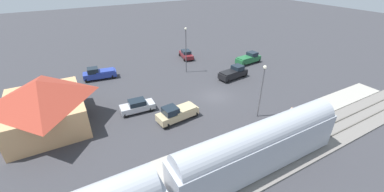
{
  "coord_description": "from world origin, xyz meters",
  "views": [
    {
      "loc": [
        -25.84,
        18.63,
        17.55
      ],
      "look_at": [
        0.24,
        3.9,
        1.0
      ],
      "focal_mm": 22.38,
      "sensor_mm": 36.0,
      "label": 1
    }
  ],
  "objects_px": {
    "pickup_black": "(234,73)",
    "pickup_green": "(249,58)",
    "pedestrian_on_platform": "(291,112)",
    "pickup_blue": "(99,73)",
    "light_pole_near_platform": "(262,85)",
    "sedan_maroon": "(186,54)",
    "sedan_silver": "(137,106)",
    "light_pole_lot_center": "(186,45)",
    "station_building": "(43,103)",
    "pickup_tan": "(177,113)"
  },
  "relations": [
    {
      "from": "sedan_silver",
      "to": "station_building",
      "type": "bearing_deg",
      "value": 77.46
    },
    {
      "from": "pickup_tan",
      "to": "pickup_green",
      "type": "bearing_deg",
      "value": -62.95
    },
    {
      "from": "pedestrian_on_platform",
      "to": "sedan_maroon",
      "type": "xyz_separation_m",
      "value": [
        26.88,
        0.47,
        -0.4
      ]
    },
    {
      "from": "pedestrian_on_platform",
      "to": "sedan_silver",
      "type": "xyz_separation_m",
      "value": [
        11.66,
        16.08,
        -0.4
      ]
    },
    {
      "from": "station_building",
      "to": "sedan_silver",
      "type": "xyz_separation_m",
      "value": [
        -2.33,
        -10.47,
        -2.26
      ]
    },
    {
      "from": "station_building",
      "to": "pedestrian_on_platform",
      "type": "bearing_deg",
      "value": -117.78
    },
    {
      "from": "station_building",
      "to": "pickup_blue",
      "type": "bearing_deg",
      "value": -35.96
    },
    {
      "from": "sedan_maroon",
      "to": "pickup_green",
      "type": "relative_size",
      "value": 0.85
    },
    {
      "from": "pickup_black",
      "to": "pickup_tan",
      "type": "bearing_deg",
      "value": 115.09
    },
    {
      "from": "sedan_silver",
      "to": "pickup_green",
      "type": "xyz_separation_m",
      "value": [
        6.54,
        -25.16,
        0.15
      ]
    },
    {
      "from": "sedan_silver",
      "to": "light_pole_lot_center",
      "type": "relative_size",
      "value": 0.56
    },
    {
      "from": "pickup_tan",
      "to": "light_pole_near_platform",
      "type": "bearing_deg",
      "value": -115.04
    },
    {
      "from": "station_building",
      "to": "light_pole_near_platform",
      "type": "xyz_separation_m",
      "value": [
        -11.2,
        -23.77,
        1.4
      ]
    },
    {
      "from": "sedan_maroon",
      "to": "pickup_tan",
      "type": "bearing_deg",
      "value": 148.81
    },
    {
      "from": "station_building",
      "to": "sedan_maroon",
      "type": "height_order",
      "value": "station_building"
    },
    {
      "from": "light_pole_lot_center",
      "to": "pickup_blue",
      "type": "bearing_deg",
      "value": 71.83
    },
    {
      "from": "sedan_silver",
      "to": "pickup_tan",
      "type": "xyz_separation_m",
      "value": [
        -4.4,
        -3.73,
        0.15
      ]
    },
    {
      "from": "pickup_black",
      "to": "light_pole_lot_center",
      "type": "bearing_deg",
      "value": 42.61
    },
    {
      "from": "pickup_black",
      "to": "light_pole_near_platform",
      "type": "bearing_deg",
      "value": 157.08
    },
    {
      "from": "station_building",
      "to": "pickup_blue",
      "type": "xyz_separation_m",
      "value": [
        11.13,
        -8.08,
        -2.11
      ]
    },
    {
      "from": "sedan_silver",
      "to": "pickup_green",
      "type": "relative_size",
      "value": 0.83
    },
    {
      "from": "light_pole_near_platform",
      "to": "station_building",
      "type": "bearing_deg",
      "value": 64.77
    },
    {
      "from": "pickup_tan",
      "to": "light_pole_lot_center",
      "type": "relative_size",
      "value": 0.68
    },
    {
      "from": "station_building",
      "to": "sedan_silver",
      "type": "height_order",
      "value": "station_building"
    },
    {
      "from": "pedestrian_on_platform",
      "to": "pickup_blue",
      "type": "xyz_separation_m",
      "value": [
        25.12,
        18.48,
        -0.25
      ]
    },
    {
      "from": "sedan_maroon",
      "to": "sedan_silver",
      "type": "relative_size",
      "value": 1.03
    },
    {
      "from": "pedestrian_on_platform",
      "to": "sedan_silver",
      "type": "distance_m",
      "value": 19.87
    },
    {
      "from": "station_building",
      "to": "pickup_black",
      "type": "height_order",
      "value": "station_building"
    },
    {
      "from": "pickup_blue",
      "to": "light_pole_lot_center",
      "type": "bearing_deg",
      "value": -108.17
    },
    {
      "from": "pedestrian_on_platform",
      "to": "light_pole_near_platform",
      "type": "xyz_separation_m",
      "value": [
        2.79,
        2.78,
        3.26
      ]
    },
    {
      "from": "pedestrian_on_platform",
      "to": "station_building",
      "type": "bearing_deg",
      "value": 62.22
    },
    {
      "from": "sedan_maroon",
      "to": "pickup_tan",
      "type": "relative_size",
      "value": 0.85
    },
    {
      "from": "station_building",
      "to": "light_pole_near_platform",
      "type": "bearing_deg",
      "value": -115.23
    },
    {
      "from": "pedestrian_on_platform",
      "to": "sedan_maroon",
      "type": "height_order",
      "value": "pedestrian_on_platform"
    },
    {
      "from": "sedan_maroon",
      "to": "light_pole_lot_center",
      "type": "relative_size",
      "value": 0.58
    },
    {
      "from": "sedan_maroon",
      "to": "pickup_tan",
      "type": "height_order",
      "value": "pickup_tan"
    },
    {
      "from": "sedan_maroon",
      "to": "pickup_green",
      "type": "height_order",
      "value": "pickup_green"
    },
    {
      "from": "sedan_silver",
      "to": "pickup_blue",
      "type": "relative_size",
      "value": 0.82
    },
    {
      "from": "sedan_maroon",
      "to": "pickup_black",
      "type": "height_order",
      "value": "pickup_black"
    },
    {
      "from": "pickup_green",
      "to": "pickup_black",
      "type": "bearing_deg",
      "value": 120.76
    },
    {
      "from": "pickup_tan",
      "to": "light_pole_near_platform",
      "type": "height_order",
      "value": "light_pole_near_platform"
    },
    {
      "from": "pickup_green",
      "to": "light_pole_near_platform",
      "type": "bearing_deg",
      "value": 142.4
    },
    {
      "from": "station_building",
      "to": "pickup_blue",
      "type": "height_order",
      "value": "station_building"
    },
    {
      "from": "station_building",
      "to": "pickup_tan",
      "type": "bearing_deg",
      "value": -115.36
    },
    {
      "from": "pickup_blue",
      "to": "light_pole_lot_center",
      "type": "relative_size",
      "value": 0.69
    },
    {
      "from": "station_building",
      "to": "sedan_maroon",
      "type": "bearing_deg",
      "value": -63.7
    },
    {
      "from": "pickup_black",
      "to": "light_pole_lot_center",
      "type": "relative_size",
      "value": 0.68
    },
    {
      "from": "pickup_black",
      "to": "pickup_green",
      "type": "height_order",
      "value": "same"
    },
    {
      "from": "sedan_silver",
      "to": "light_pole_near_platform",
      "type": "height_order",
      "value": "light_pole_near_platform"
    },
    {
      "from": "station_building",
      "to": "light_pole_near_platform",
      "type": "height_order",
      "value": "light_pole_near_platform"
    }
  ]
}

